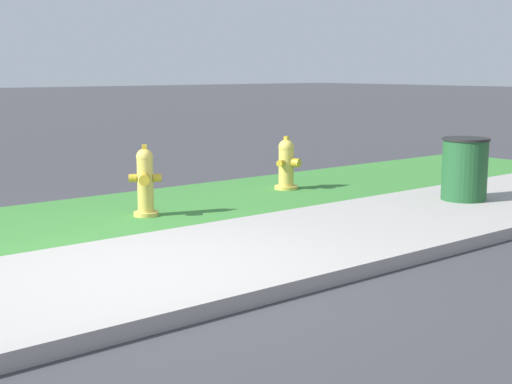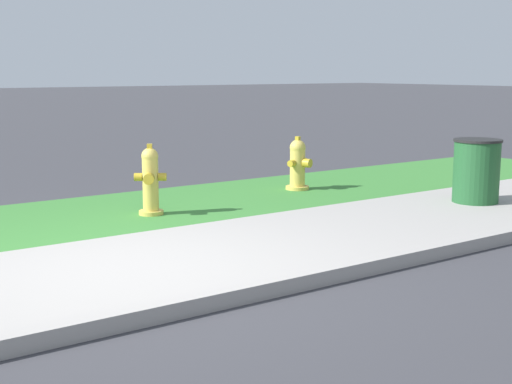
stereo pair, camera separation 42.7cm
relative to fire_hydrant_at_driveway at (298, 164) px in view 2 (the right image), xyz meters
The scene contains 7 objects.
ground_plane 4.36m from the fire_hydrant_at_driveway, 148.39° to the right, with size 120.00×120.00×0.00m, color #38383D.
sidewalk_pavement 4.36m from the fire_hydrant_at_driveway, 148.39° to the right, with size 18.00×2.28×0.01m, color #9E9993.
grass_verge 3.72m from the fire_hydrant_at_driveway, behind, with size 18.00×2.29×0.01m, color #387A33.
street_curb 5.10m from the fire_hydrant_at_driveway, 136.63° to the right, with size 18.00×0.16×0.12m, color #9E9993.
fire_hydrant_at_driveway is the anchor object (origin of this frame).
fire_hydrant_across_street 2.46m from the fire_hydrant_at_driveway, behind, with size 0.35×0.33×0.81m.
trash_bin 2.34m from the fire_hydrant_at_driveway, 60.05° to the right, with size 0.58×0.58×0.79m.
Camera 2 is at (-2.33, -5.22, 1.62)m, focal length 50.00 mm.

